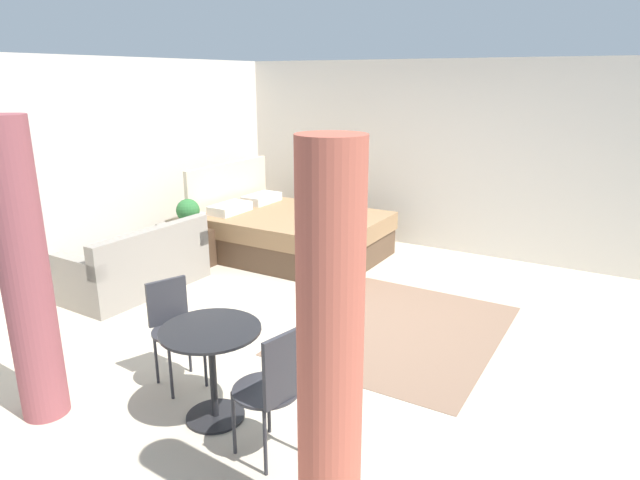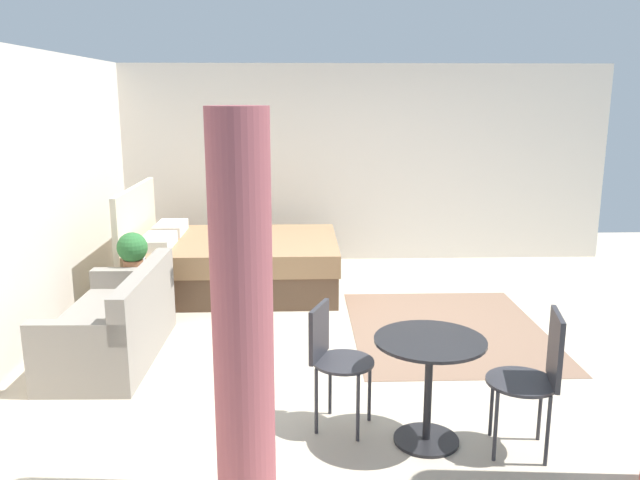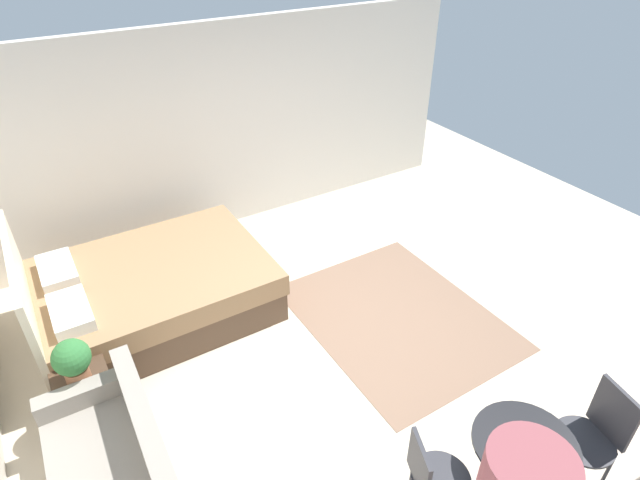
{
  "view_description": "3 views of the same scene",
  "coord_description": "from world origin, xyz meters",
  "px_view_note": "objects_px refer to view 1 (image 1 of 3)",
  "views": [
    {
      "loc": [
        -4.53,
        -2.32,
        2.35
      ],
      "look_at": [
        0.65,
        0.74,
        0.55
      ],
      "focal_mm": 30.84,
      "sensor_mm": 36.0,
      "label": 1
    },
    {
      "loc": [
        -5.69,
        0.87,
        2.18
      ],
      "look_at": [
        0.56,
        0.66,
        0.76
      ],
      "focal_mm": 36.0,
      "sensor_mm": 36.0,
      "label": 2
    },
    {
      "loc": [
        -3.06,
        2.32,
        3.7
      ],
      "look_at": [
        0.69,
        0.01,
        0.79
      ],
      "focal_mm": 29.15,
      "sensor_mm": 36.0,
      "label": 3
    }
  ],
  "objects_px": {
    "bed": "(291,233)",
    "vase": "(201,220)",
    "balcony_table": "(212,356)",
    "cafe_chair_near_window": "(275,383)",
    "cafe_chair_near_couch": "(173,321)",
    "couch": "(139,268)",
    "potted_plant": "(188,213)",
    "nightstand": "(196,247)"
  },
  "relations": [
    {
      "from": "potted_plant",
      "to": "vase",
      "type": "height_order",
      "value": "potted_plant"
    },
    {
      "from": "vase",
      "to": "cafe_chair_near_window",
      "type": "distance_m",
      "value": 4.06
    },
    {
      "from": "potted_plant",
      "to": "cafe_chair_near_window",
      "type": "xyz_separation_m",
      "value": [
        -2.47,
        -3.04,
        -0.17
      ]
    },
    {
      "from": "balcony_table",
      "to": "cafe_chair_near_couch",
      "type": "distance_m",
      "value": 0.64
    },
    {
      "from": "couch",
      "to": "nightstand",
      "type": "height_order",
      "value": "couch"
    },
    {
      "from": "bed",
      "to": "vase",
      "type": "distance_m",
      "value": 1.21
    },
    {
      "from": "balcony_table",
      "to": "cafe_chair_near_couch",
      "type": "relative_size",
      "value": 0.83
    },
    {
      "from": "nightstand",
      "to": "potted_plant",
      "type": "relative_size",
      "value": 1.28
    },
    {
      "from": "couch",
      "to": "cafe_chair_near_window",
      "type": "height_order",
      "value": "cafe_chair_near_window"
    },
    {
      "from": "nightstand",
      "to": "balcony_table",
      "type": "height_order",
      "value": "balcony_table"
    },
    {
      "from": "couch",
      "to": "cafe_chair_near_window",
      "type": "distance_m",
      "value": 3.4
    },
    {
      "from": "bed",
      "to": "cafe_chair_near_couch",
      "type": "height_order",
      "value": "bed"
    },
    {
      "from": "potted_plant",
      "to": "balcony_table",
      "type": "relative_size",
      "value": 0.59
    },
    {
      "from": "nightstand",
      "to": "potted_plant",
      "type": "distance_m",
      "value": 0.48
    },
    {
      "from": "vase",
      "to": "cafe_chair_near_couch",
      "type": "xyz_separation_m",
      "value": [
        -2.32,
        -1.82,
        -0.06
      ]
    },
    {
      "from": "potted_plant",
      "to": "nightstand",
      "type": "bearing_deg",
      "value": -1.87
    },
    {
      "from": "couch",
      "to": "nightstand",
      "type": "xyz_separation_m",
      "value": [
        0.98,
        0.04,
        -0.03
      ]
    },
    {
      "from": "cafe_chair_near_couch",
      "to": "balcony_table",
      "type": "bearing_deg",
      "value": -111.36
    },
    {
      "from": "bed",
      "to": "cafe_chair_near_window",
      "type": "xyz_separation_m",
      "value": [
        -3.52,
        -2.21,
        0.23
      ]
    },
    {
      "from": "bed",
      "to": "potted_plant",
      "type": "xyz_separation_m",
      "value": [
        -1.05,
        0.83,
        0.4
      ]
    },
    {
      "from": "bed",
      "to": "vase",
      "type": "bearing_deg",
      "value": 134.85
    },
    {
      "from": "potted_plant",
      "to": "vase",
      "type": "relative_size",
      "value": 2.25
    },
    {
      "from": "vase",
      "to": "balcony_table",
      "type": "height_order",
      "value": "balcony_table"
    },
    {
      "from": "nightstand",
      "to": "balcony_table",
      "type": "bearing_deg",
      "value": -135.25
    },
    {
      "from": "vase",
      "to": "balcony_table",
      "type": "distance_m",
      "value": 3.51
    },
    {
      "from": "balcony_table",
      "to": "cafe_chair_near_window",
      "type": "bearing_deg",
      "value": -102.25
    },
    {
      "from": "balcony_table",
      "to": "bed",
      "type": "bearing_deg",
      "value": 25.01
    },
    {
      "from": "balcony_table",
      "to": "vase",
      "type": "bearing_deg",
      "value": 43.47
    },
    {
      "from": "couch",
      "to": "potted_plant",
      "type": "relative_size",
      "value": 3.89
    },
    {
      "from": "potted_plant",
      "to": "cafe_chair_near_window",
      "type": "bearing_deg",
      "value": -129.01
    },
    {
      "from": "couch",
      "to": "cafe_chair_near_couch",
      "type": "distance_m",
      "value": 2.16
    },
    {
      "from": "potted_plant",
      "to": "balcony_table",
      "type": "xyz_separation_m",
      "value": [
        -2.33,
        -2.41,
        -0.23
      ]
    },
    {
      "from": "bed",
      "to": "balcony_table",
      "type": "bearing_deg",
      "value": -154.99
    },
    {
      "from": "nightstand",
      "to": "cafe_chair_near_couch",
      "type": "relative_size",
      "value": 0.63
    },
    {
      "from": "couch",
      "to": "vase",
      "type": "bearing_deg",
      "value": 2.67
    },
    {
      "from": "vase",
      "to": "cafe_chair_near_window",
      "type": "relative_size",
      "value": 0.2
    },
    {
      "from": "bed",
      "to": "couch",
      "type": "xyz_separation_m",
      "value": [
        -1.94,
        0.79,
        -0.05
      ]
    },
    {
      "from": "vase",
      "to": "balcony_table",
      "type": "xyz_separation_m",
      "value": [
        -2.55,
        -2.42,
        -0.08
      ]
    },
    {
      "from": "bed",
      "to": "vase",
      "type": "xyz_separation_m",
      "value": [
        -0.83,
        0.84,
        0.26
      ]
    },
    {
      "from": "couch",
      "to": "potted_plant",
      "type": "bearing_deg",
      "value": 2.99
    },
    {
      "from": "cafe_chair_near_window",
      "to": "bed",
      "type": "bearing_deg",
      "value": 32.15
    },
    {
      "from": "couch",
      "to": "nightstand",
      "type": "distance_m",
      "value": 0.98
    }
  ]
}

